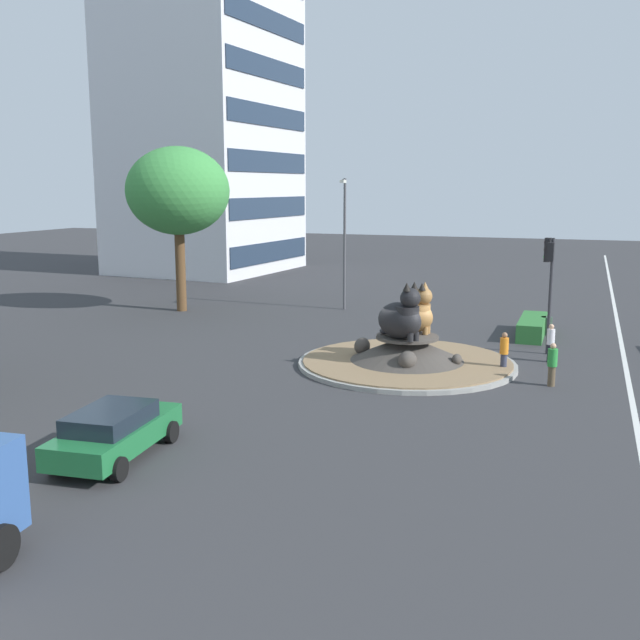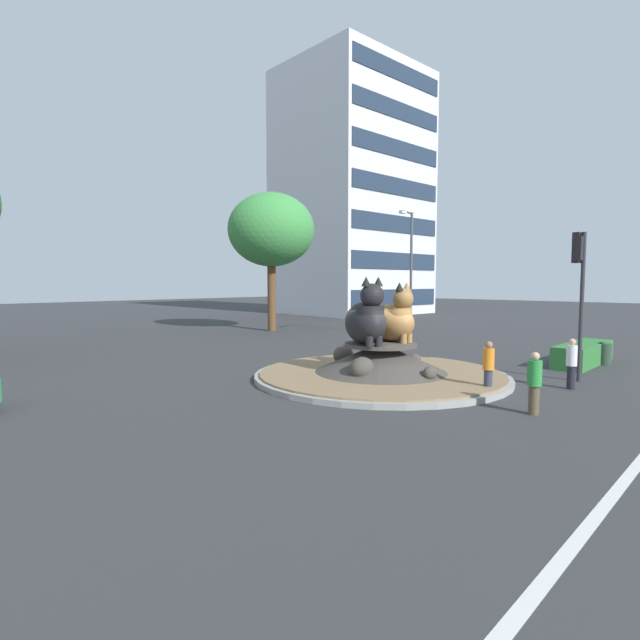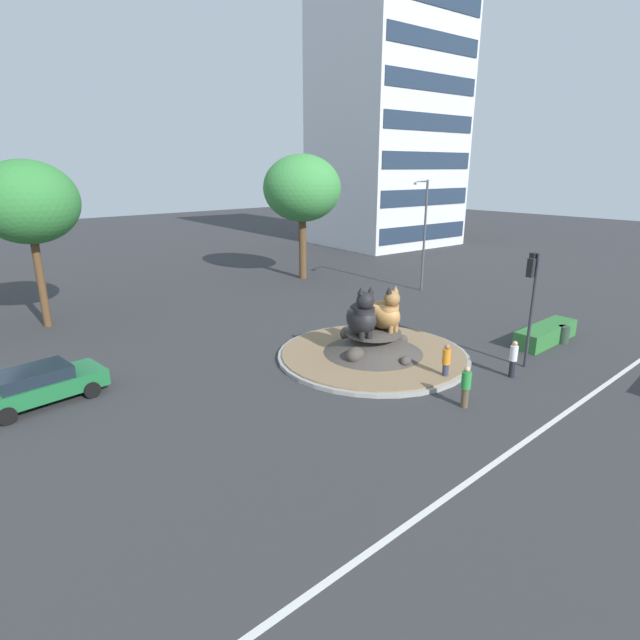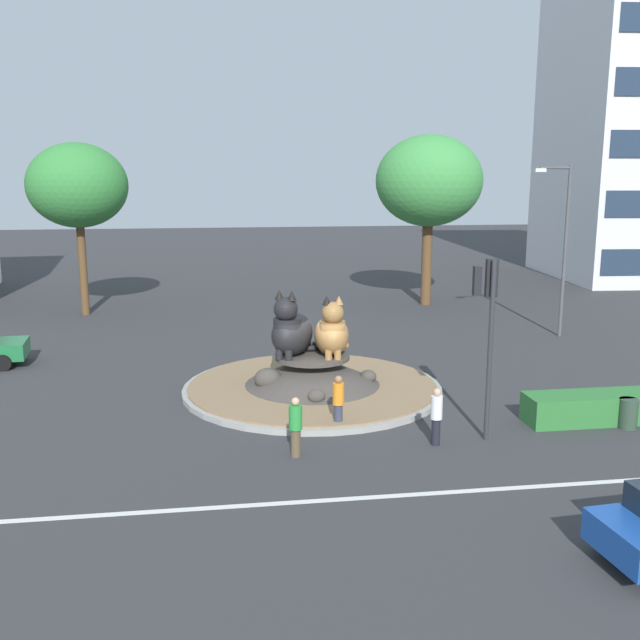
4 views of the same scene
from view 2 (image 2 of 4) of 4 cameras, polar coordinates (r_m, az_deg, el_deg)
name	(u,v)px [view 2 (image 2 of 4)]	position (r m, az deg, el deg)	size (l,w,h in m)	color
ground_plane	(380,378)	(18.10, 6.96, -6.67)	(160.00, 160.00, 0.00)	#333335
roundabout_island	(380,365)	(18.01, 6.94, -5.15)	(9.05, 9.05, 1.28)	gray
cat_statue_black	(367,320)	(17.28, 5.41, 0.01)	(2.32, 2.42, 2.37)	black
cat_statue_tabby	(394,320)	(18.31, 8.50, 0.01)	(1.45, 2.13, 2.17)	#9E703D
traffic_light_mast	(579,273)	(19.29, 27.65, 4.84)	(0.77, 0.48, 5.17)	#2D2D33
office_tower	(352,195)	(56.41, 3.73, 14.21)	(15.00, 13.69, 26.19)	silver
clipped_hedge_strip	(583,354)	(23.58, 28.01, -3.47)	(4.55, 1.20, 0.90)	#2D7033
second_tree_near_tower	(271,230)	(35.32, -5.63, 10.24)	(6.03, 6.03, 9.68)	brown
streetlight_arm	(410,266)	(31.95, 10.33, 6.18)	(1.99, 0.62, 7.85)	#4C4C51
pedestrian_green_shirt	(534,382)	(14.14, 23.44, -6.55)	(0.36, 0.36, 1.65)	brown
pedestrian_white_shirt	(571,362)	(17.97, 26.96, -4.37)	(0.33, 0.33, 1.65)	black
pedestrian_orange_shirt	(488,366)	(16.21, 18.81, -5.05)	(0.34, 0.34, 1.64)	#33384C
litter_bin	(604,354)	(24.00, 29.88, -3.41)	(0.56, 0.56, 0.90)	#2D4233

